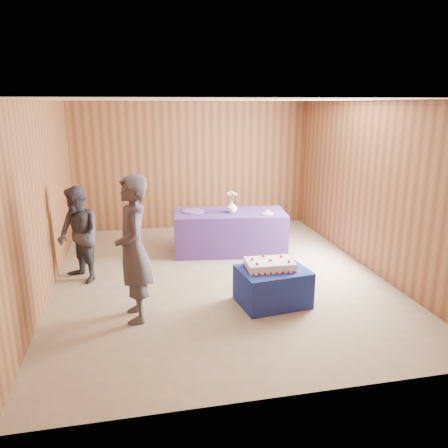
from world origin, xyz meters
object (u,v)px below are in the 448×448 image
object	(u,v)px
serving_table	(230,232)
vase	(232,207)
cake_table	(273,286)
sheet_cake	(270,265)
guest_left	(133,250)
guest_right	(79,235)

from	to	relation	value
serving_table	vase	size ratio (longest dim) A/B	9.66
serving_table	vase	distance (m)	0.48
cake_table	sheet_cake	xyz separation A→B (m)	(-0.04, 0.03, 0.31)
serving_table	guest_left	size ratio (longest dim) A/B	1.09
serving_table	cake_table	bearing A→B (deg)	-80.18
serving_table	guest_left	distance (m)	2.91
guest_left	sheet_cake	bearing A→B (deg)	87.55
sheet_cake	guest_right	world-z (taller)	guest_right
guest_left	vase	bearing A→B (deg)	137.26
guest_left	guest_right	world-z (taller)	guest_left
serving_table	sheet_cake	distance (m)	2.21
serving_table	guest_right	world-z (taller)	guest_right
guest_right	guest_left	bearing A→B (deg)	-5.31
cake_table	guest_left	bearing A→B (deg)	173.96
guest_left	guest_right	distance (m)	1.63
vase	guest_right	bearing A→B (deg)	-161.55
serving_table	sheet_cake	world-z (taller)	serving_table
guest_left	cake_table	bearing A→B (deg)	86.59
cake_table	serving_table	size ratio (longest dim) A/B	0.45
cake_table	guest_right	xyz separation A→B (m)	(-2.63, 1.35, 0.49)
sheet_cake	vase	size ratio (longest dim) A/B	3.26
sheet_cake	guest_left	bearing A→B (deg)	-175.71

